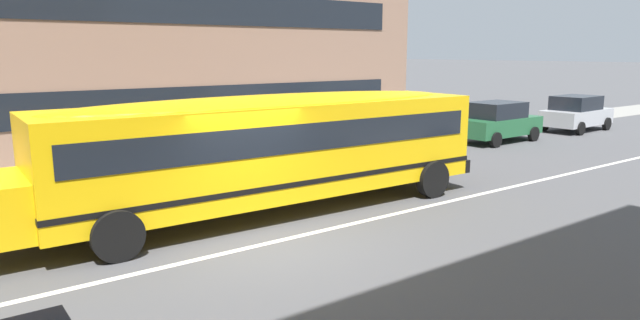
# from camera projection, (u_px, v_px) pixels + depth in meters

# --- Properties ---
(ground_plane) EXTENTS (400.00, 400.00, 0.00)m
(ground_plane) POSITION_uv_depth(u_px,v_px,m) (267.00, 244.00, 10.89)
(ground_plane) COLOR #4C4C4F
(sidewalk_far) EXTENTS (120.00, 3.00, 0.01)m
(sidewalk_far) POSITION_uv_depth(u_px,v_px,m) (132.00, 173.00, 17.20)
(sidewalk_far) COLOR gray
(sidewalk_far) RESTS_ON ground_plane
(lane_centreline) EXTENTS (110.00, 0.16, 0.01)m
(lane_centreline) POSITION_uv_depth(u_px,v_px,m) (267.00, 243.00, 10.89)
(lane_centreline) COLOR silver
(lane_centreline) RESTS_ON ground_plane
(school_bus) EXTENTS (12.13, 3.07, 2.70)m
(school_bus) POSITION_uv_depth(u_px,v_px,m) (266.00, 144.00, 12.70)
(school_bus) COLOR yellow
(school_bus) RESTS_ON ground_plane
(parked_car_silver_beside_sign) EXTENTS (3.99, 2.07, 1.64)m
(parked_car_silver_beside_sign) POSITION_uv_depth(u_px,v_px,m) (576.00, 113.00, 26.25)
(parked_car_silver_beside_sign) COLOR #B7BABF
(parked_car_silver_beside_sign) RESTS_ON ground_plane
(parked_car_green_by_entrance) EXTENTS (3.94, 1.95, 1.64)m
(parked_car_green_by_entrance) POSITION_uv_depth(u_px,v_px,m) (497.00, 121.00, 23.04)
(parked_car_green_by_entrance) COLOR #236038
(parked_car_green_by_entrance) RESTS_ON ground_plane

